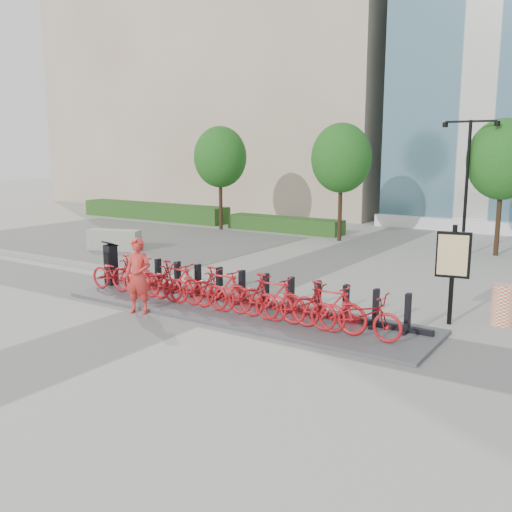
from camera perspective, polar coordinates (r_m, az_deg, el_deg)
The scene contains 27 objects.
ground at distance 14.62m, azimuth -6.54°, elevation -5.13°, with size 120.00×120.00×0.00m, color #9C9C97.
gravel_patch at distance 26.36m, azimuth -13.56°, elevation 1.68°, with size 14.00×14.00×0.00m, color slate.
curb at distance 23.22m, azimuth -22.74°, elevation 0.15°, with size 14.00×0.25×0.15m, color gray.
hedge_a at distance 33.67m, azimuth -10.21°, elevation 4.44°, with size 10.00×1.40×0.90m, color #1F3C18.
hedge_b at distance 28.03m, azimuth 2.88°, elevation 3.19°, with size 6.00×1.20×0.70m, color #1F3C18.
tree_0 at distance 28.47m, azimuth -3.60°, elevation 9.83°, with size 2.60×2.60×5.10m.
tree_1 at distance 25.11m, azimuth 8.53°, elevation 9.65°, with size 2.60×2.60×5.10m.
tree_2 at distance 23.14m, azimuth 23.47°, elevation 8.84°, with size 2.60×2.60×5.10m.
streetlamp at distance 22.38m, azimuth 20.39°, elevation 7.84°, with size 2.00×0.20×5.00m.
dock_pad at distance 14.08m, azimuth -1.67°, elevation -5.52°, with size 9.60×2.40×0.08m, color #4A4A4E.
dock_rail_posts at distance 14.31m, azimuth -0.39°, elevation -3.33°, with size 8.02×0.50×0.85m, color black, non-canonical shape.
bike_0 at distance 16.20m, azimuth -13.79°, elevation -1.76°, with size 0.65×1.86×0.98m, color #AB1318.
bike_1 at distance 15.68m, azimuth -12.00°, elevation -1.89°, with size 0.51×1.80×1.08m, color #AB1318.
bike_2 at distance 15.20m, azimuth -10.07°, elevation -2.42°, with size 0.65×1.86×0.98m, color #AB1318.
bike_3 at distance 14.71m, azimuth -8.03°, elevation -2.58°, with size 0.51×1.80×1.08m, color #AB1318.
bike_4 at distance 14.27m, azimuth -5.85°, elevation -3.16°, with size 0.65×1.86×0.98m, color #AB1318.
bike_5 at distance 13.83m, azimuth -3.53°, elevation -3.34°, with size 0.51×1.80×1.08m, color #AB1318.
bike_6 at distance 13.43m, azimuth -1.06°, elevation -3.97°, with size 0.65×1.86×0.98m, color #AB1318.
bike_7 at distance 13.04m, azimuth 1.56°, elevation -4.18°, with size 0.51×1.80×1.08m, color #AB1318.
bike_8 at distance 12.70m, azimuth 4.33°, elevation -4.86°, with size 0.65×1.86×0.98m, color #AB1318.
bike_9 at distance 12.37m, azimuth 7.26°, elevation -5.08°, with size 0.51×1.80×1.08m, color #AB1318.
bike_10 at distance 12.10m, azimuth 10.33°, elevation -5.79°, with size 0.65×1.86×0.98m, color #AB1318.
kiosk at distance 17.03m, azimuth -14.32°, elevation -0.76°, with size 0.44×0.39×1.28m.
worker_red at distance 14.12m, azimuth -11.71°, elevation -1.97°, with size 0.68×0.45×1.86m, color red.
construction_barrel at distance 14.18m, azimuth 23.44°, elevation -4.50°, with size 0.49×0.49×0.94m, color #D53F00.
jersey_barrier at distance 23.37m, azimuth -14.00°, elevation 1.56°, with size 2.12×0.58×0.82m, color #ABAE99.
map_sign at distance 13.56m, azimuth 19.10°, elevation -0.30°, with size 0.76×0.27×2.30m.
Camera 1 is at (9.06, -10.78, 3.94)m, focal length 40.00 mm.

